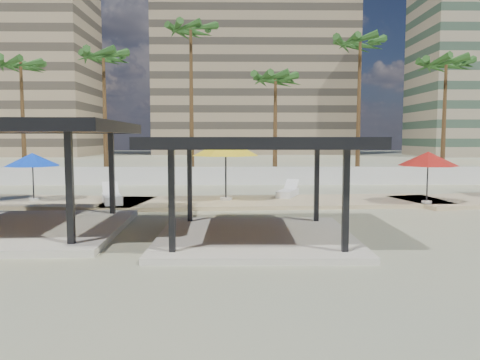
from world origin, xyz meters
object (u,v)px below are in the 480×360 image
object	(u,v)px
pavilion_west	(13,167)
lounger_a	(112,198)
pavilion_central	(256,179)
umbrella_c	(428,159)
lounger_b	(288,192)

from	to	relation	value
pavilion_west	lounger_a	bearing A→B (deg)	72.25
pavilion_central	lounger_a	size ratio (longest dim) A/B	2.58
pavilion_central	umbrella_c	distance (m)	10.45
umbrella_c	lounger_b	xyz separation A→B (m)	(-5.99, 2.61, -1.82)
umbrella_c	pavilion_central	bearing A→B (deg)	-140.48
pavilion_west	umbrella_c	distance (m)	16.86
lounger_b	lounger_a	bearing A→B (deg)	126.50
umbrella_c	lounger_a	size ratio (longest dim) A/B	1.41
pavilion_west	lounger_b	distance (m)	12.97
pavilion_west	umbrella_c	bearing A→B (deg)	16.87
lounger_a	umbrella_c	bearing A→B (deg)	-110.66
lounger_b	pavilion_central	bearing A→B (deg)	-171.06
pavilion_central	pavilion_west	distance (m)	7.97
pavilion_central	lounger_b	xyz separation A→B (m)	(2.07, 9.26, -1.51)
lounger_b	umbrella_c	bearing A→B (deg)	-92.02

